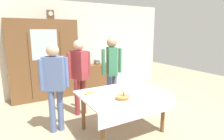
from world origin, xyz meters
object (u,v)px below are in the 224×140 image
object	(u,v)px
book_stack	(97,62)
tea_cup_back_edge	(133,90)
mantel_clock	(50,15)
spoon_far_left	(163,93)
wall_cabinet	(44,60)
person_near_right_end	(79,70)
dining_table	(124,98)
person_beside_shelf	(112,66)
bread_basket	(122,97)
bookshelf_low	(97,77)
tea_cup_far_right	(137,82)
pastry_plate	(89,94)
person_behind_table_right	(54,80)
tea_cup_near_left	(107,99)
spoon_mid_right	(112,89)
tea_cup_center	(119,89)

from	to	relation	value
book_stack	tea_cup_back_edge	distance (m)	2.69
mantel_clock	spoon_far_left	bearing A→B (deg)	-66.50
wall_cabinet	person_near_right_end	distance (m)	1.56
dining_table	person_beside_shelf	bearing A→B (deg)	72.37
bread_basket	bookshelf_low	bearing A→B (deg)	72.87
person_near_right_end	mantel_clock	bearing A→B (deg)	98.49
person_beside_shelf	tea_cup_far_right	bearing A→B (deg)	-63.78
pastry_plate	person_behind_table_right	world-z (taller)	person_behind_table_right
bread_basket	pastry_plate	bearing A→B (deg)	129.99
dining_table	spoon_far_left	distance (m)	0.72
wall_cabinet	book_stack	bearing A→B (deg)	1.81
wall_cabinet	pastry_plate	world-z (taller)	wall_cabinet
bread_basket	person_beside_shelf	world-z (taller)	person_beside_shelf
mantel_clock	pastry_plate	world-z (taller)	mantel_clock
bookshelf_low	tea_cup_far_right	size ratio (longest dim) A/B	8.50
tea_cup_near_left	spoon_mid_right	xyz separation A→B (m)	(0.36, 0.48, -0.02)
dining_table	tea_cup_center	bearing A→B (deg)	83.82
spoon_mid_right	person_behind_table_right	size ratio (longest dim) A/B	0.07
wall_cabinet	tea_cup_near_left	distance (m)	2.81
mantel_clock	spoon_mid_right	distance (m)	2.80
tea_cup_near_left	bread_basket	size ratio (longest dim) A/B	0.54
person_near_right_end	dining_table	bearing A→B (deg)	-68.36
wall_cabinet	mantel_clock	world-z (taller)	mantel_clock
person_beside_shelf	spoon_far_left	bearing A→B (deg)	-77.60
bookshelf_low	mantel_clock	bearing A→B (deg)	-177.85
mantel_clock	tea_cup_near_left	world-z (taller)	mantel_clock
wall_cabinet	tea_cup_back_edge	distance (m)	2.83
book_stack	tea_cup_center	xyz separation A→B (m)	(-0.68, -2.44, -0.10)
book_stack	person_behind_table_right	bearing A→B (deg)	-131.46
spoon_mid_right	person_beside_shelf	bearing A→B (deg)	60.09
dining_table	spoon_far_left	world-z (taller)	spoon_far_left
tea_cup_near_left	person_near_right_end	bearing A→B (deg)	89.82
tea_cup_center	bread_basket	bearing A→B (deg)	-115.28
bookshelf_low	spoon_far_left	xyz separation A→B (m)	(-0.08, -2.99, 0.35)
wall_cabinet	bread_basket	bearing A→B (deg)	-75.81
tea_cup_far_right	bookshelf_low	bearing A→B (deg)	87.55
bread_basket	spoon_mid_right	bearing A→B (deg)	79.19
pastry_plate	person_near_right_end	world-z (taller)	person_near_right_end
bookshelf_low	bread_basket	xyz separation A→B (m)	(-0.89, -2.88, 0.38)
tea_cup_back_edge	spoon_mid_right	xyz separation A→B (m)	(-0.28, 0.32, -0.02)
pastry_plate	tea_cup_back_edge	bearing A→B (deg)	-17.05
person_behind_table_right	mantel_clock	bearing A→B (deg)	77.96
wall_cabinet	tea_cup_far_right	bearing A→B (deg)	-55.15
bookshelf_low	tea_cup_back_edge	distance (m)	2.72
book_stack	mantel_clock	bearing A→B (deg)	-177.85
tea_cup_far_right	spoon_mid_right	xyz separation A→B (m)	(-0.69, -0.11, -0.02)
tea_cup_near_left	person_beside_shelf	bearing A→B (deg)	57.06
spoon_mid_right	person_behind_table_right	world-z (taller)	person_behind_table_right
tea_cup_near_left	person_beside_shelf	world-z (taller)	person_beside_shelf
tea_cup_far_right	book_stack	bearing A→B (deg)	87.55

